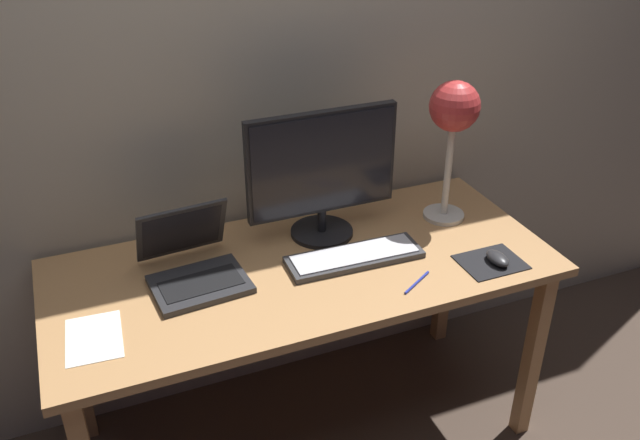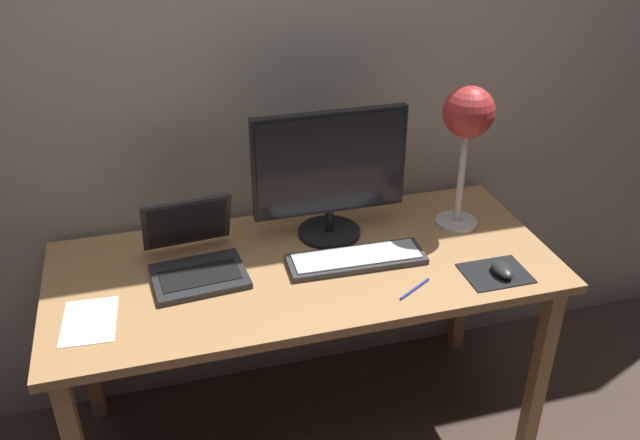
{
  "view_description": "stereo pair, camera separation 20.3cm",
  "coord_description": "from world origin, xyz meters",
  "px_view_note": "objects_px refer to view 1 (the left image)",
  "views": [
    {
      "loc": [
        -0.63,
        -1.68,
        1.93
      ],
      "look_at": [
        0.04,
        -0.05,
        0.92
      ],
      "focal_mm": 37.99,
      "sensor_mm": 36.0,
      "label": 1
    },
    {
      "loc": [
        -0.44,
        -1.75,
        1.93
      ],
      "look_at": [
        0.04,
        -0.05,
        0.92
      ],
      "focal_mm": 37.99,
      "sensor_mm": 36.0,
      "label": 2
    }
  ],
  "objects_px": {
    "mouse": "(498,258)",
    "monitor": "(322,171)",
    "desk_lamp": "(454,116)",
    "pen": "(417,282)",
    "keyboard_main": "(354,257)",
    "laptop": "(191,258)"
  },
  "relations": [
    {
      "from": "monitor",
      "to": "mouse",
      "type": "xyz_separation_m",
      "value": [
        0.45,
        -0.38,
        -0.22
      ]
    },
    {
      "from": "monitor",
      "to": "mouse",
      "type": "height_order",
      "value": "monitor"
    },
    {
      "from": "laptop",
      "to": "desk_lamp",
      "type": "distance_m",
      "value": 0.97
    },
    {
      "from": "keyboard_main",
      "to": "laptop",
      "type": "relative_size",
      "value": 1.36
    },
    {
      "from": "monitor",
      "to": "pen",
      "type": "distance_m",
      "value": 0.47
    },
    {
      "from": "mouse",
      "to": "pen",
      "type": "distance_m",
      "value": 0.29
    },
    {
      "from": "desk_lamp",
      "to": "mouse",
      "type": "bearing_deg",
      "value": -90.36
    },
    {
      "from": "keyboard_main",
      "to": "mouse",
      "type": "xyz_separation_m",
      "value": [
        0.41,
        -0.19,
        0.01
      ]
    },
    {
      "from": "laptop",
      "to": "mouse",
      "type": "relative_size",
      "value": 3.41
    },
    {
      "from": "monitor",
      "to": "desk_lamp",
      "type": "relative_size",
      "value": 1.02
    },
    {
      "from": "keyboard_main",
      "to": "mouse",
      "type": "height_order",
      "value": "mouse"
    },
    {
      "from": "monitor",
      "to": "laptop",
      "type": "relative_size",
      "value": 1.56
    },
    {
      "from": "desk_lamp",
      "to": "pen",
      "type": "relative_size",
      "value": 3.57
    },
    {
      "from": "keyboard_main",
      "to": "pen",
      "type": "relative_size",
      "value": 3.17
    },
    {
      "from": "mouse",
      "to": "monitor",
      "type": "bearing_deg",
      "value": 139.5
    },
    {
      "from": "desk_lamp",
      "to": "mouse",
      "type": "relative_size",
      "value": 5.2
    },
    {
      "from": "keyboard_main",
      "to": "mouse",
      "type": "bearing_deg",
      "value": -24.93
    },
    {
      "from": "keyboard_main",
      "to": "desk_lamp",
      "type": "xyz_separation_m",
      "value": [
        0.41,
        0.14,
        0.37
      ]
    },
    {
      "from": "mouse",
      "to": "keyboard_main",
      "type": "bearing_deg",
      "value": 155.07
    },
    {
      "from": "monitor",
      "to": "desk_lamp",
      "type": "distance_m",
      "value": 0.47
    },
    {
      "from": "desk_lamp",
      "to": "mouse",
      "type": "height_order",
      "value": "desk_lamp"
    },
    {
      "from": "keyboard_main",
      "to": "desk_lamp",
      "type": "distance_m",
      "value": 0.57
    }
  ]
}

